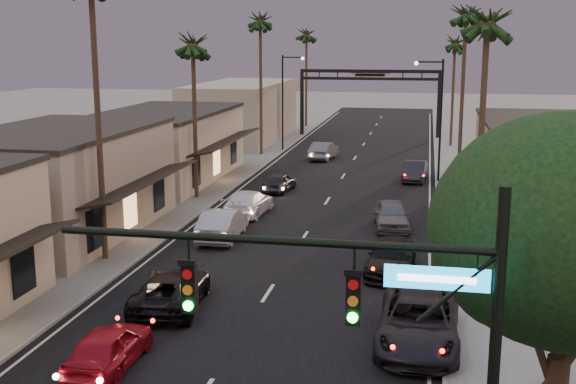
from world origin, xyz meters
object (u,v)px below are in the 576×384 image
at_px(arch, 370,86).
at_px(oncoming_pickup, 171,289).
at_px(streetlight_left, 286,95).
at_px(palm_rb, 466,9).
at_px(palm_far, 306,31).
at_px(palm_ld, 260,16).
at_px(traffic_signal, 390,325).
at_px(palm_lc, 193,38).
at_px(corner_tree, 573,240).
at_px(oncoming_silver, 223,224).
at_px(oncoming_red, 109,347).
at_px(palm_rc, 455,39).
at_px(curbside_near, 418,322).
at_px(streetlight_right, 437,110).
at_px(palm_ra, 488,13).
at_px(curbside_black, 391,257).

xyz_separation_m(arch, oncoming_pickup, (-3.39, -53.25, -4.80)).
height_order(streetlight_left, palm_rb, palm_rb).
bearing_deg(palm_far, palm_ld, -90.75).
distance_m(traffic_signal, palm_lc, 35.46).
relative_size(corner_tree, oncoming_pickup, 1.67).
bearing_deg(arch, corner_tree, -81.38).
height_order(palm_rb, oncoming_silver, palm_rb).
height_order(palm_lc, oncoming_red, palm_lc).
distance_m(palm_rc, oncoming_red, 54.98).
relative_size(traffic_signal, palm_far, 0.64).
distance_m(palm_rc, curbside_near, 50.08).
relative_size(palm_rc, oncoming_pickup, 2.31).
height_order(traffic_signal, oncoming_red, traffic_signal).
distance_m(palm_ld, oncoming_red, 45.58).
height_order(traffic_signal, arch, traffic_signal).
distance_m(traffic_signal, palm_ld, 53.47).
bearing_deg(palm_far, palm_rb, -63.57).
xyz_separation_m(arch, curbside_near, (6.20, -55.08, -4.71)).
height_order(corner_tree, palm_ld, palm_ld).
bearing_deg(streetlight_right, palm_ra, -85.43).
distance_m(streetlight_left, oncoming_pickup, 41.65).
height_order(oncoming_silver, curbside_near, same).
height_order(streetlight_left, oncoming_pickup, streetlight_left).
xyz_separation_m(palm_lc, palm_ld, (0.00, 19.00, 1.95)).
relative_size(streetlight_right, palm_ra, 0.68).
xyz_separation_m(palm_ra, curbside_black, (-3.73, -1.23, -10.73)).
relative_size(arch, palm_rc, 1.25).
xyz_separation_m(palm_far, curbside_black, (13.17, -55.23, -10.73)).
height_order(palm_ra, curbside_black, palm_ra).
bearing_deg(palm_lc, palm_ld, 90.00).
distance_m(streetlight_right, streetlight_left, 18.99).
height_order(traffic_signal, streetlight_right, streetlight_right).
bearing_deg(palm_far, palm_rc, -39.64).
relative_size(arch, curbside_black, 3.09).
relative_size(palm_rb, curbside_near, 2.39).
height_order(streetlight_left, oncoming_red, streetlight_left).
distance_m(arch, curbside_black, 47.72).
bearing_deg(traffic_signal, oncoming_pickup, 125.46).
relative_size(palm_rb, oncoming_silver, 2.84).
relative_size(streetlight_right, curbside_black, 1.83).
xyz_separation_m(traffic_signal, oncoming_red, (-9.16, 7.25, -4.37)).
bearing_deg(streetlight_right, curbside_black, -95.27).
bearing_deg(palm_lc, palm_ra, -34.90).
bearing_deg(oncoming_pickup, oncoming_red, 82.60).
distance_m(traffic_signal, streetlight_left, 55.45).
xyz_separation_m(palm_lc, oncoming_silver, (4.43, -9.17, -9.64)).
bearing_deg(streetlight_left, palm_rb, -42.05).
height_order(streetlight_left, palm_rc, palm_rc).
bearing_deg(curbside_near, streetlight_left, 108.03).
distance_m(streetlight_left, curbside_black, 37.43).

